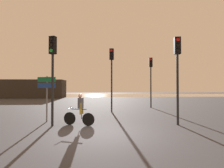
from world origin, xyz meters
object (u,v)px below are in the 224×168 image
object	(u,v)px
traffic_light_far_right	(151,73)
cyclist	(80,109)
distant_building	(31,89)
traffic_light_near_left	(53,64)
traffic_light_center	(112,68)
traffic_light_near_right	(177,64)
direction_sign_post	(47,90)

from	to	relation	value
traffic_light_far_right	cyclist	bearing A→B (deg)	61.87
distant_building	traffic_light_far_right	world-z (taller)	traffic_light_far_right
traffic_light_near_left	traffic_light_center	distance (m)	5.93
traffic_light_near_right	cyclist	world-z (taller)	traffic_light_near_right
traffic_light_center	direction_sign_post	world-z (taller)	traffic_light_center
traffic_light_near_right	direction_sign_post	distance (m)	7.35
traffic_light_center	cyclist	xyz separation A→B (m)	(-1.91, -4.82, -2.67)
direction_sign_post	cyclist	bearing A→B (deg)	165.66
distant_building	direction_sign_post	distance (m)	25.53
traffic_light_near_left	direction_sign_post	distance (m)	1.89
direction_sign_post	cyclist	size ratio (longest dim) A/B	1.59
cyclist	distant_building	bearing A→B (deg)	44.80
distant_building	traffic_light_near_right	bearing A→B (deg)	-55.15
traffic_light_far_right	traffic_light_center	xyz separation A→B (m)	(-3.98, -2.78, 0.14)
distant_building	traffic_light_near_left	world-z (taller)	traffic_light_near_left
traffic_light_near_right	distant_building	bearing A→B (deg)	-48.04
traffic_light_far_right	traffic_light_near_left	size ratio (longest dim) A/B	1.06
traffic_light_near_left	traffic_light_center	world-z (taller)	traffic_light_center
traffic_light_far_right	traffic_light_center	size ratio (longest dim) A/B	0.96
direction_sign_post	cyclist	xyz separation A→B (m)	(2.02, -1.04, -0.97)
direction_sign_post	traffic_light_center	bearing A→B (deg)	-123.21
traffic_light_near_left	direction_sign_post	bearing A→B (deg)	-40.05
traffic_light_near_right	traffic_light_center	world-z (taller)	traffic_light_center
traffic_light_far_right	direction_sign_post	bearing A→B (deg)	49.35
traffic_light_near_right	traffic_light_near_left	distance (m)	6.47
distant_building	traffic_light_near_left	size ratio (longest dim) A/B	2.68
traffic_light_near_right	traffic_light_center	xyz separation A→B (m)	(-3.18, 5.00, 0.29)
cyclist	traffic_light_near_right	bearing A→B (deg)	-73.54
traffic_light_near_left	traffic_light_near_right	bearing A→B (deg)	-159.94
traffic_light_near_left	cyclist	size ratio (longest dim) A/B	2.79
direction_sign_post	traffic_light_near_right	bearing A→B (deg)	-176.84
distant_building	traffic_light_center	distance (m)	24.22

